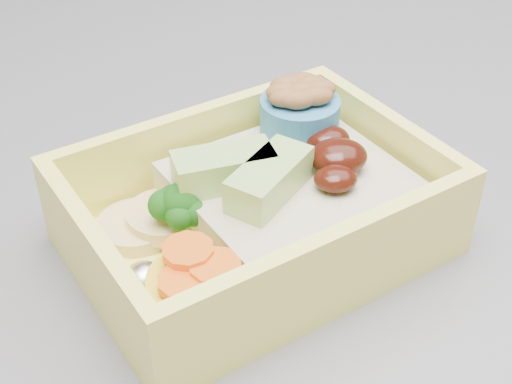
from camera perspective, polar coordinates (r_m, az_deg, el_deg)
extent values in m
cube|color=brown|center=(1.79, -9.37, 12.68)|extent=(3.20, 0.60, 0.90)
cube|color=#343338|center=(0.44, -13.40, -3.55)|extent=(1.24, 0.84, 0.04)
cube|color=#FFFA69|center=(0.39, 0.00, -3.78)|extent=(0.22, 0.20, 0.01)
cube|color=#FFFA69|center=(0.41, -4.75, 3.86)|extent=(0.17, 0.09, 0.05)
cube|color=#FFFA69|center=(0.33, 5.97, -6.25)|extent=(0.17, 0.09, 0.05)
cube|color=#FFFA69|center=(0.41, 10.36, 3.45)|extent=(0.06, 0.11, 0.05)
cube|color=#FFFA69|center=(0.34, -12.69, -5.60)|extent=(0.06, 0.11, 0.05)
cube|color=tan|center=(0.38, 2.84, -0.48)|extent=(0.15, 0.14, 0.03)
ellipsoid|color=black|center=(0.38, 6.61, 2.83)|extent=(0.04, 0.04, 0.02)
ellipsoid|color=black|center=(0.39, 5.75, 4.23)|extent=(0.03, 0.03, 0.01)
ellipsoid|color=black|center=(0.36, 6.39, 1.07)|extent=(0.03, 0.03, 0.01)
cube|color=#A1CF6C|center=(0.36, 1.09, 1.03)|extent=(0.05, 0.05, 0.02)
cube|color=#A1CF6C|center=(0.36, -2.59, 1.91)|extent=(0.05, 0.03, 0.02)
cylinder|color=#7DA559|center=(0.37, -5.86, -3.08)|extent=(0.01, 0.01, 0.02)
sphere|color=#175112|center=(0.36, -6.04, -0.84)|extent=(0.02, 0.02, 0.02)
sphere|color=#175112|center=(0.37, -5.19, -0.34)|extent=(0.02, 0.02, 0.02)
sphere|color=#175112|center=(0.36, -7.40, -1.06)|extent=(0.02, 0.02, 0.02)
sphere|color=#175112|center=(0.36, -5.04, -1.66)|extent=(0.01, 0.01, 0.01)
sphere|color=#175112|center=(0.36, -6.12, -1.96)|extent=(0.01, 0.01, 0.01)
sphere|color=#175112|center=(0.37, -6.68, -0.48)|extent=(0.01, 0.01, 0.01)
cylinder|color=yellow|center=(0.34, -4.85, -8.06)|extent=(0.05, 0.05, 0.02)
cylinder|color=orange|center=(0.33, -5.22, -6.22)|extent=(0.02, 0.02, 0.00)
cylinder|color=orange|center=(0.32, -5.75, -7.17)|extent=(0.02, 0.02, 0.00)
cylinder|color=orange|center=(0.32, -3.28, -6.01)|extent=(0.02, 0.02, 0.00)
cylinder|color=orange|center=(0.33, -5.48, -4.69)|extent=(0.02, 0.02, 0.00)
cylinder|color=tan|center=(0.39, -9.56, -2.78)|extent=(0.04, 0.04, 0.01)
cylinder|color=tan|center=(0.38, -7.30, -1.95)|extent=(0.04, 0.04, 0.01)
ellipsoid|color=silver|center=(0.40, -5.88, 0.12)|extent=(0.02, 0.02, 0.02)
ellipsoid|color=silver|center=(0.35, -8.92, -7.07)|extent=(0.02, 0.02, 0.02)
cylinder|color=teal|center=(0.41, 3.51, 6.09)|extent=(0.05, 0.05, 0.02)
ellipsoid|color=brown|center=(0.40, 3.60, 8.01)|extent=(0.02, 0.02, 0.01)
ellipsoid|color=brown|center=(0.41, 4.32, 8.58)|extent=(0.02, 0.02, 0.01)
ellipsoid|color=brown|center=(0.40, 2.19, 8.01)|extent=(0.02, 0.02, 0.01)
ellipsoid|color=brown|center=(0.40, 4.79, 7.66)|extent=(0.02, 0.02, 0.01)
ellipsoid|color=brown|center=(0.39, 3.39, 7.40)|extent=(0.02, 0.02, 0.01)
ellipsoid|color=brown|center=(0.40, 5.06, 8.20)|extent=(0.02, 0.02, 0.01)
ellipsoid|color=brown|center=(0.41, 2.50, 8.53)|extent=(0.02, 0.02, 0.01)
ellipsoid|color=brown|center=(0.41, 3.66, 8.80)|extent=(0.02, 0.02, 0.01)
ellipsoid|color=brown|center=(0.39, 2.46, 7.56)|extent=(0.02, 0.02, 0.01)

